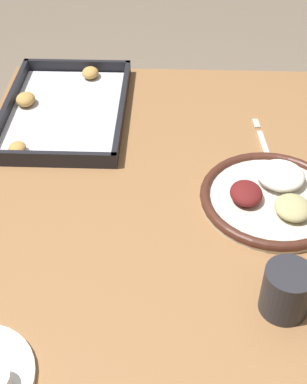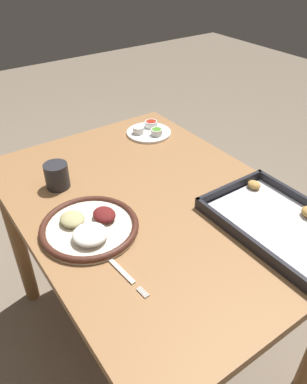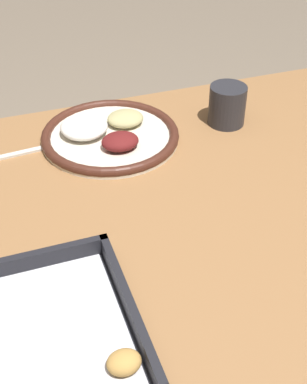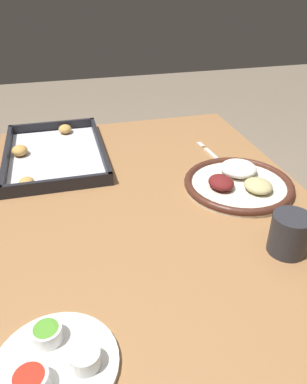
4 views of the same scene
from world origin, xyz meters
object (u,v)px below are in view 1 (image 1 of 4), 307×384
(fork, at_px, (265,149))
(drinking_cup, at_px, (287,291))
(baking_tray, at_px, (64,109))
(dinner_plate, at_px, (273,196))

(fork, bearing_deg, drinking_cup, 172.13)
(baking_tray, bearing_deg, drinking_cup, -141.50)
(baking_tray, bearing_deg, fork, -105.91)
(baking_tray, relative_size, drinking_cup, 4.94)
(fork, distance_m, drinking_cup, 0.43)
(fork, relative_size, baking_tray, 0.52)
(dinner_plate, distance_m, drinking_cup, 0.26)
(dinner_plate, xyz_separation_m, drinking_cup, (-0.26, 0.02, 0.03))
(fork, bearing_deg, dinner_plate, 172.73)
(fork, bearing_deg, baking_tray, 69.45)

